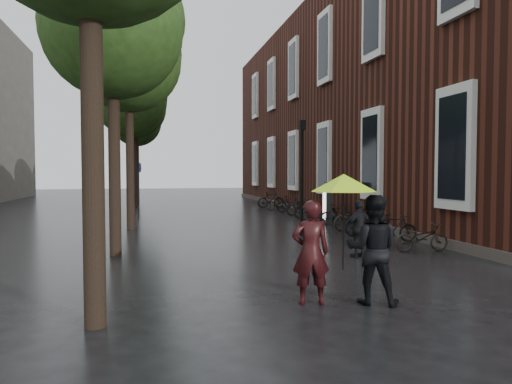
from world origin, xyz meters
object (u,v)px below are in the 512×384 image
object	(u,v)px
person_burgundy	(311,252)
pedestrian_walking	(359,229)
lamp_post	(302,166)
person_black	(372,249)
parked_bicycles	(319,211)
ad_lightbox	(327,203)

from	to	relation	value
person_burgundy	pedestrian_walking	distance (m)	4.70
pedestrian_walking	lamp_post	bearing A→B (deg)	-101.76
person_black	parked_bicycles	xyz separation A→B (m)	(4.01, 12.82, -0.48)
pedestrian_walking	ad_lightbox	xyz separation A→B (m)	(2.25, 7.70, 0.15)
person_burgundy	parked_bicycles	distance (m)	13.61
person_burgundy	ad_lightbox	size ratio (longest dim) A/B	0.99
person_burgundy	lamp_post	size ratio (longest dim) A/B	0.44
person_black	ad_lightbox	size ratio (longest dim) A/B	1.03
person_black	ad_lightbox	world-z (taller)	person_black
lamp_post	ad_lightbox	bearing A→B (deg)	55.07
pedestrian_walking	parked_bicycles	distance (m)	9.13
person_burgundy	person_black	world-z (taller)	person_black
pedestrian_walking	parked_bicycles	size ratio (longest dim) A/B	0.09
ad_lightbox	lamp_post	bearing A→B (deg)	-109.29
pedestrian_walking	lamp_post	world-z (taller)	lamp_post
person_black	lamp_post	xyz separation A→B (m)	(1.59, 8.30, 1.56)
pedestrian_walking	ad_lightbox	bearing A→B (deg)	-119.67
parked_bicycles	ad_lightbox	xyz separation A→B (m)	(-0.05, -1.13, 0.45)
person_burgundy	parked_bicycles	size ratio (longest dim) A/B	0.11
person_burgundy	ad_lightbox	world-z (taller)	ad_lightbox
pedestrian_walking	ad_lightbox	world-z (taller)	ad_lightbox
person_burgundy	parked_bicycles	world-z (taller)	person_burgundy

